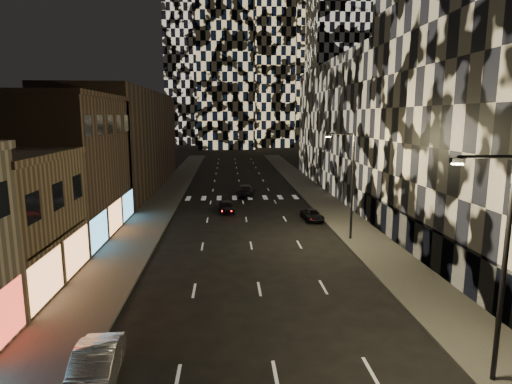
{
  "coord_description": "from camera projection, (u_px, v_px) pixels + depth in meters",
  "views": [
    {
      "loc": [
        -1.87,
        -4.83,
        10.5
      ],
      "look_at": [
        -0.18,
        20.43,
        6.0
      ],
      "focal_mm": 30.0,
      "sensor_mm": 36.0,
      "label": 1
    }
  ],
  "objects": [
    {
      "name": "sidewalk_left",
      "position": [
        165.0,
        198.0,
        55.15
      ],
      "size": [
        4.0,
        120.0,
        0.15
      ],
      "primitive_type": "cube",
      "color": "#47443F",
      "rests_on": "ground"
    },
    {
      "name": "sidewalk_right",
      "position": [
        318.0,
        196.0,
        56.47
      ],
      "size": [
        4.0,
        120.0,
        0.15
      ],
      "primitive_type": "cube",
      "color": "#47443F",
      "rests_on": "ground"
    },
    {
      "name": "curb_left",
      "position": [
        181.0,
        198.0,
        55.28
      ],
      "size": [
        0.2,
        120.0,
        0.15
      ],
      "primitive_type": "cube",
      "color": "#4C4C47",
      "rests_on": "ground"
    },
    {
      "name": "curb_right",
      "position": [
        302.0,
        196.0,
        56.33
      ],
      "size": [
        0.2,
        120.0,
        0.15
      ],
      "primitive_type": "cube",
      "color": "#4C4C47",
      "rests_on": "ground"
    },
    {
      "name": "retail_brown",
      "position": [
        55.0,
        168.0,
        37.44
      ],
      "size": [
        10.0,
        15.0,
        12.0
      ],
      "primitive_type": "cube",
      "color": "#503C2D",
      "rests_on": "ground"
    },
    {
      "name": "retail_filler_left",
      "position": [
        125.0,
        140.0,
        63.29
      ],
      "size": [
        10.0,
        40.0,
        14.0
      ],
      "primitive_type": "cube",
      "color": "#503C2D",
      "rests_on": "ground"
    },
    {
      "name": "midrise_base",
      "position": [
        422.0,
        241.0,
        31.32
      ],
      "size": [
        0.6,
        25.0,
        3.0
      ],
      "primitive_type": "cube",
      "color": "#383838",
      "rests_on": "ground"
    },
    {
      "name": "midrise_filler_right",
      "position": [
        377.0,
        127.0,
        62.44
      ],
      "size": [
        16.0,
        40.0,
        18.0
      ],
      "primitive_type": "cube",
      "color": "#232326",
      "rests_on": "ground"
    },
    {
      "name": "streetlight_near",
      "position": [
        500.0,
        254.0,
        16.14
      ],
      "size": [
        2.55,
        0.25,
        9.0
      ],
      "color": "black",
      "rests_on": "sidewalk_right"
    },
    {
      "name": "streetlight_far",
      "position": [
        350.0,
        178.0,
        35.79
      ],
      "size": [
        2.55,
        0.25,
        9.0
      ],
      "color": "black",
      "rests_on": "sidewalk_right"
    },
    {
      "name": "car_silver_parked",
      "position": [
        95.0,
        369.0,
        16.68
      ],
      "size": [
        1.93,
        4.75,
        1.53
      ],
      "primitive_type": "imported",
      "rotation": [
        0.0,
        0.0,
        0.07
      ],
      "color": "#A7A7AC",
      "rests_on": "ground"
    },
    {
      "name": "car_dark_midlane",
      "position": [
        227.0,
        207.0,
        47.13
      ],
      "size": [
        2.01,
        3.98,
        1.3
      ],
      "primitive_type": "imported",
      "rotation": [
        0.0,
        0.0,
        0.13
      ],
      "color": "black",
      "rests_on": "ground"
    },
    {
      "name": "car_dark_oncoming",
      "position": [
        246.0,
        190.0,
        57.13
      ],
      "size": [
        2.76,
        5.4,
        1.5
      ],
      "primitive_type": "imported",
      "rotation": [
        0.0,
        0.0,
        3.01
      ],
      "color": "black",
      "rests_on": "ground"
    },
    {
      "name": "car_dark_rightlane",
      "position": [
        312.0,
        215.0,
        43.55
      ],
      "size": [
        1.99,
        4.02,
        1.09
      ],
      "primitive_type": "imported",
      "rotation": [
        0.0,
        0.0,
        0.05
      ],
      "color": "black",
      "rests_on": "ground"
    }
  ]
}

